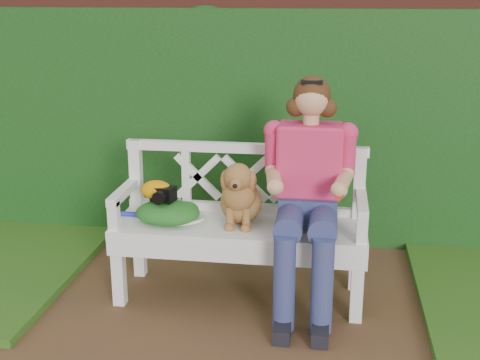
# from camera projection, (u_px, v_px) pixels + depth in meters

# --- Properties ---
(ground) EXTENTS (60.00, 60.00, 0.00)m
(ground) POSITION_uv_depth(u_px,v_px,m) (219.00, 356.00, 3.33)
(ground) COLOR #503424
(brick_wall) EXTENTS (10.00, 0.30, 2.20)m
(brick_wall) POSITION_uv_depth(u_px,v_px,m) (262.00, 90.00, 4.81)
(brick_wall) COLOR brown
(brick_wall) RESTS_ON ground
(ivy_hedge) EXTENTS (10.00, 0.18, 1.70)m
(ivy_hedge) POSITION_uv_depth(u_px,v_px,m) (258.00, 128.00, 4.68)
(ivy_hedge) COLOR #1F541A
(ivy_hedge) RESTS_ON ground
(garden_bench) EXTENTS (1.59, 0.63, 0.48)m
(garden_bench) POSITION_uv_depth(u_px,v_px,m) (240.00, 260.00, 3.91)
(garden_bench) COLOR white
(garden_bench) RESTS_ON ground
(seated_woman) EXTENTS (0.71, 0.85, 1.32)m
(seated_woman) POSITION_uv_depth(u_px,v_px,m) (308.00, 199.00, 3.71)
(seated_woman) COLOR #E04C55
(seated_woman) RESTS_ON ground
(dog) EXTENTS (0.28, 0.37, 0.40)m
(dog) POSITION_uv_depth(u_px,v_px,m) (240.00, 191.00, 3.78)
(dog) COLOR olive
(dog) RESTS_ON garden_bench
(tennis_racket) EXTENTS (0.66, 0.33, 0.03)m
(tennis_racket) POSITION_uv_depth(u_px,v_px,m) (173.00, 216.00, 3.91)
(tennis_racket) COLOR white
(tennis_racket) RESTS_ON garden_bench
(green_bag) EXTENTS (0.43, 0.36, 0.13)m
(green_bag) POSITION_uv_depth(u_px,v_px,m) (168.00, 212.00, 3.84)
(green_bag) COLOR green
(green_bag) RESTS_ON garden_bench
(camera_item) EXTENTS (0.15, 0.13, 0.09)m
(camera_item) POSITION_uv_depth(u_px,v_px,m) (163.00, 194.00, 3.82)
(camera_item) COLOR black
(camera_item) RESTS_ON green_bag
(baseball_glove) EXTENTS (0.22, 0.18, 0.12)m
(baseball_glove) POSITION_uv_depth(u_px,v_px,m) (157.00, 190.00, 3.84)
(baseball_glove) COLOR orange
(baseball_glove) RESTS_ON green_bag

